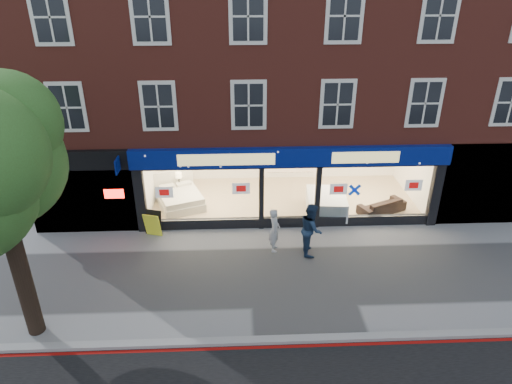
{
  "coord_description": "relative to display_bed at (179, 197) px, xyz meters",
  "views": [
    {
      "loc": [
        -1.9,
        -11.98,
        8.98
      ],
      "look_at": [
        -1.28,
        2.5,
        1.79
      ],
      "focal_mm": 32.0,
      "sensor_mm": 36.0,
      "label": 1
    }
  ],
  "objects": [
    {
      "name": "building",
      "position": [
        4.33,
        2.03,
        6.24
      ],
      "size": [
        19.0,
        8.26,
        10.3
      ],
      "color": "maroon",
      "rests_on": "ground"
    },
    {
      "name": "ground",
      "position": [
        4.35,
        -4.91,
        -0.43
      ],
      "size": [
        120.0,
        120.0,
        0.0
      ],
      "primitive_type": "plane",
      "color": "gray",
      "rests_on": "ground"
    },
    {
      "name": "kerb_stone",
      "position": [
        4.35,
        -7.81,
        -0.37
      ],
      "size": [
        60.0,
        0.25,
        0.12
      ],
      "primitive_type": "cube",
      "color": "gray",
      "rests_on": "ground"
    },
    {
      "name": "showroom_floor",
      "position": [
        4.35,
        0.34,
        -0.38
      ],
      "size": [
        11.0,
        4.5,
        0.1
      ],
      "primitive_type": "cube",
      "color": "tan",
      "rests_on": "ground"
    },
    {
      "name": "mattress_stack",
      "position": [
        5.95,
        -0.91,
        0.05
      ],
      "size": [
        1.67,
        2.03,
        0.75
      ],
      "rotation": [
        0.0,
        0.0,
        -0.09
      ],
      "color": "silver",
      "rests_on": "showroom_floor"
    },
    {
      "name": "bedside_table",
      "position": [
        -0.05,
        0.71,
        -0.05
      ],
      "size": [
        0.46,
        0.46,
        0.55
      ],
      "primitive_type": "cube",
      "rotation": [
        0.0,
        0.0,
        0.02
      ],
      "color": "brown",
      "rests_on": "showroom_floor"
    },
    {
      "name": "pedestrian_blue",
      "position": [
        4.91,
        -3.61,
        0.52
      ],
      "size": [
        0.75,
        0.94,
        1.88
      ],
      "primitive_type": "imported",
      "rotation": [
        0.0,
        0.0,
        1.53
      ],
      "color": "#192B47",
      "rests_on": "ground"
    },
    {
      "name": "kerb_line",
      "position": [
        4.35,
        -8.01,
        -0.42
      ],
      "size": [
        60.0,
        0.1,
        0.01
      ],
      "primitive_type": "cube",
      "color": "#8C0A07",
      "rests_on": "ground"
    },
    {
      "name": "display_bed",
      "position": [
        0.0,
        0.0,
        0.0
      ],
      "size": [
        2.3,
        2.51,
        1.16
      ],
      "rotation": [
        0.0,
        0.0,
        0.37
      ],
      "color": "beige",
      "rests_on": "showroom_floor"
    },
    {
      "name": "sofa",
      "position": [
        8.18,
        -1.01,
        -0.04
      ],
      "size": [
        2.1,
        1.52,
        0.57
      ],
      "primitive_type": "imported",
      "rotation": [
        0.0,
        0.0,
        3.58
      ],
      "color": "black",
      "rests_on": "showroom_floor"
    },
    {
      "name": "pedestrian_grey",
      "position": [
        3.67,
        -3.39,
        0.38
      ],
      "size": [
        0.44,
        0.62,
        1.6
      ],
      "primitive_type": "imported",
      "rotation": [
        0.0,
        0.0,
        1.48
      ],
      "color": "#A9ACB1",
      "rests_on": "ground"
    },
    {
      "name": "a_board",
      "position": [
        -0.72,
        -2.24,
        0.06
      ],
      "size": [
        0.71,
        0.56,
        0.96
      ],
      "primitive_type": "cube",
      "rotation": [
        0.0,
        0.0,
        -0.29
      ],
      "color": "yellow",
      "rests_on": "ground"
    }
  ]
}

